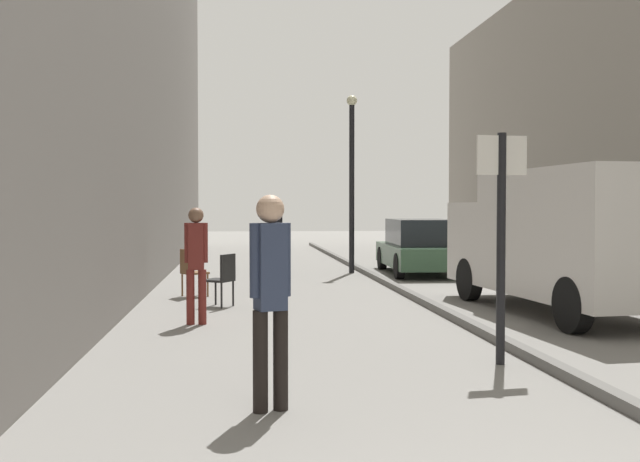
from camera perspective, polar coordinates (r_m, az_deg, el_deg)
The scene contains 11 objects.
ground_plane at distance 14.67m, azimuth 0.69°, elevation -5.09°, with size 80.00×80.00×0.00m, color gray.
kerb_strip at distance 14.93m, azimuth 6.74°, elevation -4.74°, with size 0.16×40.00×0.12m, color #615F5B.
pedestrian_main_foreground at distance 6.43m, azimuth -3.83°, elevation -4.29°, with size 0.36×0.27×1.88m.
pedestrian_mid_block at distance 11.31m, azimuth -9.50°, elevation -1.99°, with size 0.35×0.23×1.76m.
pedestrian_far_crossing at distance 20.08m, azimuth -3.38°, elevation -0.34°, with size 0.34×0.24×1.74m.
delivery_van at distance 12.96m, azimuth 18.23°, elevation -0.45°, with size 2.38×5.50×2.37m.
parked_car at distance 19.87m, azimuth 7.74°, elevation -1.23°, with size 1.99×4.28×1.45m.
street_sign_post at distance 8.55m, azimuth 13.76°, elevation 0.28°, with size 0.60×0.10×2.60m.
lamp_post at distance 19.93m, azimuth 2.46°, elevation 4.58°, with size 0.28×0.28×4.76m.
cafe_chair_near_window at distance 13.27m, azimuth -7.50°, elevation -3.46°, with size 0.61×0.61×0.94m.
cafe_chair_by_doorway at distance 14.85m, azimuth -9.91°, elevation -2.91°, with size 0.60×0.60×0.94m.
Camera 1 is at (-1.77, -2.45, 1.77)m, focal length 41.63 mm.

